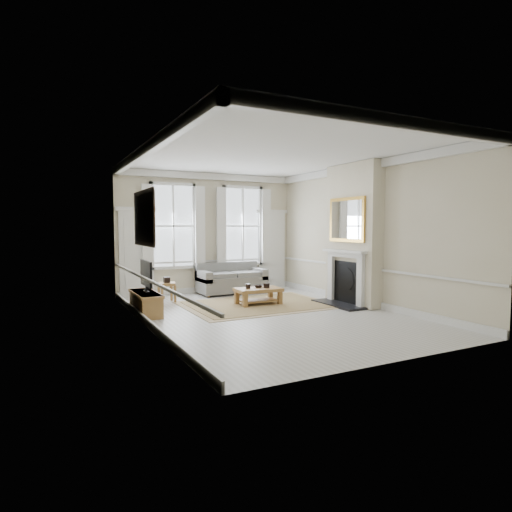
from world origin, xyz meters
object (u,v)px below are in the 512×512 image
sofa (231,280)px  side_table (167,287)px  tv_stand (146,303)px  coffee_table (258,291)px

sofa → side_table: (-2.01, -0.60, 0.02)m
side_table → tv_stand: (-0.80, -1.24, -0.15)m
sofa → tv_stand: (-2.81, -1.84, -0.12)m
coffee_table → tv_stand: (-2.67, 0.13, -0.09)m
coffee_table → sofa: bearing=89.5°
side_table → coffee_table: size_ratio=0.44×
sofa → side_table: bearing=-163.3°
sofa → coffee_table: sofa is taller
sofa → coffee_table: (-0.14, -1.97, -0.03)m
sofa → side_table: size_ratio=3.82×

